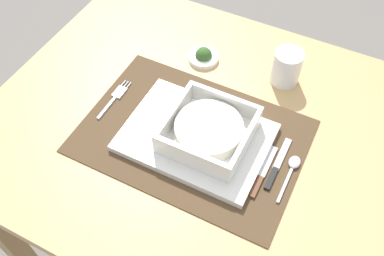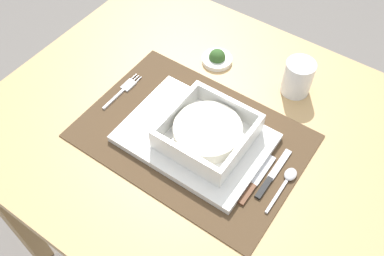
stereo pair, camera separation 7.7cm
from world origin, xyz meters
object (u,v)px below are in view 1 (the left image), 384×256
(bread_knife, at_px, (262,175))
(drinking_glass, at_px, (286,69))
(fork, at_px, (116,96))
(spoon, at_px, (292,167))
(condiment_saucer, at_px, (204,56))
(butter_knife, at_px, (277,166))
(porridge_bowl, at_px, (209,131))
(dining_table, at_px, (208,151))

(bread_knife, distance_m, drinking_glass, 0.28)
(bread_knife, xyz_separation_m, drinking_glass, (-0.05, 0.28, 0.03))
(fork, relative_size, bread_knife, 0.96)
(spoon, distance_m, condiment_saucer, 0.37)
(fork, relative_size, spoon, 1.09)
(drinking_glass, bearing_deg, spoon, -66.86)
(butter_knife, xyz_separation_m, drinking_glass, (-0.07, 0.24, 0.03))
(bread_knife, distance_m, condiment_saucer, 0.36)
(porridge_bowl, distance_m, drinking_glass, 0.26)
(dining_table, relative_size, fork, 7.75)
(spoon, bearing_deg, bread_knife, -143.16)
(butter_knife, bearing_deg, bread_knife, -124.26)
(fork, xyz_separation_m, drinking_glass, (0.33, 0.23, 0.03))
(spoon, xyz_separation_m, bread_knife, (-0.05, -0.04, -0.00))
(spoon, distance_m, bread_knife, 0.07)
(porridge_bowl, height_order, spoon, porridge_bowl)
(spoon, bearing_deg, porridge_bowl, -179.58)
(drinking_glass, height_order, condiment_saucer, drinking_glass)
(butter_knife, bearing_deg, spoon, 15.99)
(fork, height_order, bread_knife, bread_knife)
(dining_table, relative_size, porridge_bowl, 5.78)
(butter_knife, relative_size, drinking_glass, 1.64)
(bread_knife, height_order, condiment_saucer, condiment_saucer)
(bread_knife, height_order, drinking_glass, drinking_glass)
(bread_knife, bearing_deg, condiment_saucer, 136.04)
(dining_table, bearing_deg, spoon, -6.53)
(porridge_bowl, relative_size, condiment_saucer, 2.28)
(porridge_bowl, xyz_separation_m, condiment_saucer, (-0.12, 0.23, -0.03))
(porridge_bowl, height_order, butter_knife, porridge_bowl)
(dining_table, xyz_separation_m, butter_knife, (0.17, -0.03, 0.10))
(porridge_bowl, relative_size, butter_knife, 1.23)
(dining_table, distance_m, spoon, 0.22)
(spoon, height_order, drinking_glass, drinking_glass)
(drinking_glass, bearing_deg, condiment_saucer, -173.44)
(butter_knife, bearing_deg, condiment_saucer, 137.71)
(porridge_bowl, bearing_deg, condiment_saucer, 118.00)
(spoon, bearing_deg, dining_table, 168.92)
(spoon, xyz_separation_m, condiment_saucer, (-0.30, 0.21, 0.00))
(butter_knife, bearing_deg, porridge_bowl, 178.59)
(butter_knife, bearing_deg, fork, 174.79)
(spoon, bearing_deg, fork, 175.21)
(fork, relative_size, drinking_glass, 1.50)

